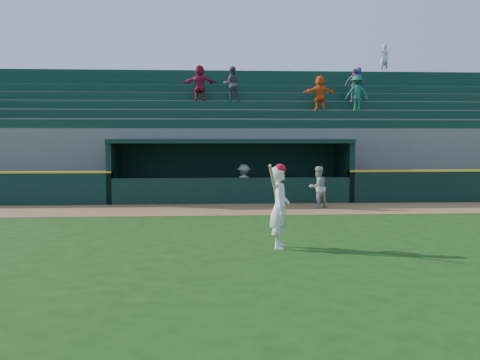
# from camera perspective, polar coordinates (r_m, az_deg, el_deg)

# --- Properties ---
(ground) EXTENTS (120.00, 120.00, 0.00)m
(ground) POSITION_cam_1_polar(r_m,az_deg,el_deg) (13.92, 0.41, -5.87)
(ground) COLOR #1A4110
(ground) RESTS_ON ground
(warning_track) EXTENTS (40.00, 3.00, 0.01)m
(warning_track) POSITION_cam_1_polar(r_m,az_deg,el_deg) (18.75, -0.63, -3.15)
(warning_track) COLOR olive
(warning_track) RESTS_ON ground
(dugout_player_front) EXTENTS (0.91, 0.84, 1.50)m
(dugout_player_front) POSITION_cam_1_polar(r_m,az_deg,el_deg) (19.22, 8.31, -0.77)
(dugout_player_front) COLOR #ABABA5
(dugout_player_front) RESTS_ON ground
(dugout_player_inside) EXTENTS (1.04, 0.72, 1.47)m
(dugout_player_inside) POSITION_cam_1_polar(r_m,az_deg,el_deg) (20.85, 0.43, -0.35)
(dugout_player_inside) COLOR #A7A7A2
(dugout_player_inside) RESTS_ON ground
(dugout) EXTENTS (9.40, 2.80, 2.46)m
(dugout) POSITION_cam_1_polar(r_m,az_deg,el_deg) (21.71, -1.05, 1.49)
(dugout) COLOR slate
(dugout) RESTS_ON ground
(stands) EXTENTS (34.50, 6.25, 7.45)m
(stands) POSITION_cam_1_polar(r_m,az_deg,el_deg) (26.24, -1.42, 4.28)
(stands) COLOR slate
(stands) RESTS_ON ground
(batter_at_plate) EXTENTS (0.60, 0.83, 1.94)m
(batter_at_plate) POSITION_cam_1_polar(r_m,az_deg,el_deg) (12.17, 4.25, -2.79)
(batter_at_plate) COLOR white
(batter_at_plate) RESTS_ON ground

